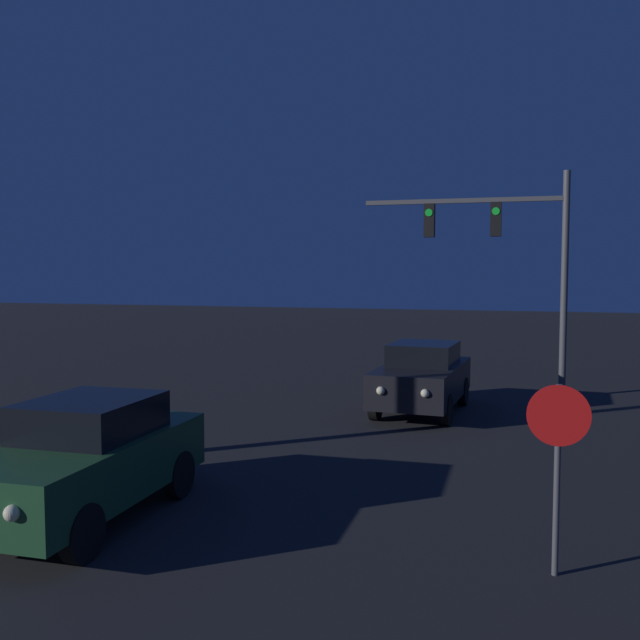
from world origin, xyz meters
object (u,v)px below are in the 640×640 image
Objects in this scene: traffic_signal_mast at (509,246)px; car_near at (85,459)px; stop_sign at (558,444)px; car_far at (422,377)px.

car_near is at bearing -114.29° from traffic_signal_mast.
stop_sign is (6.01, -0.07, 0.64)m from car_near.
car_near is 12.90m from traffic_signal_mast.
car_near is 1.91× the size of stop_sign.
stop_sign reaches higher than car_near.
car_near is at bearing 179.35° from stop_sign.
car_far is 1.93× the size of stop_sign.
car_near is 0.99× the size of car_far.
traffic_signal_mast reaches higher than car_near.
car_near is 0.69× the size of traffic_signal_mast.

